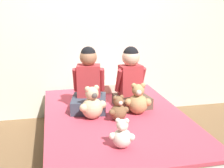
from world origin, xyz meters
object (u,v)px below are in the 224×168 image
teddy_bear_held_by_left_child (92,105)px  teddy_bear_between_children (118,110)px  child_on_left (89,85)px  teddy_bear_held_by_right_child (138,101)px  teddy_bear_at_foot_of_bed (122,135)px  pillow_at_headboard (101,87)px  child_on_right (131,81)px  bed (115,133)px

teddy_bear_held_by_left_child → teddy_bear_between_children: size_ratio=1.33×
child_on_left → teddy_bear_held_by_right_child: child_on_left is taller
teddy_bear_at_foot_of_bed → pillow_at_headboard: teddy_bear_at_foot_of_bed is taller
child_on_left → pillow_at_headboard: child_on_left is taller
child_on_left → teddy_bear_held_by_right_child: bearing=-16.9°
child_on_right → pillow_at_headboard: child_on_right is taller
child_on_right → teddy_bear_held_by_left_child: child_on_right is taller
teddy_bear_at_foot_of_bed → pillow_at_headboard: bearing=105.5°
child_on_right → pillow_at_headboard: 0.68m
pillow_at_headboard → child_on_right: bearing=-69.2°
teddy_bear_between_children → bed: bearing=74.7°
teddy_bear_held_by_right_child → teddy_bear_at_foot_of_bed: size_ratio=1.33×
teddy_bear_held_by_right_child → teddy_bear_at_foot_of_bed: 0.73m
teddy_bear_between_children → pillow_at_headboard: size_ratio=0.44×
bed → teddy_bear_held_by_left_child: (-0.24, -0.03, 0.33)m
child_on_left → teddy_bear_between_children: child_on_left is taller
child_on_right → teddy_bear_at_foot_of_bed: bearing=-117.8°
child_on_left → child_on_right: size_ratio=1.02×
teddy_bear_between_children → teddy_bear_at_foot_of_bed: bearing=-115.1°
bed → child_on_right: child_on_right is taller
teddy_bear_held_by_left_child → teddy_bear_between_children: 0.26m
bed → child_on_left: child_on_left is taller
bed → teddy_bear_at_foot_of_bed: teddy_bear_at_foot_of_bed is taller
pillow_at_headboard → child_on_left: bearing=-110.9°
teddy_bear_at_foot_of_bed → child_on_left: bearing=117.6°
bed → teddy_bear_held_by_right_child: size_ratio=6.30×
teddy_bear_between_children → child_on_right: bearing=43.6°
child_on_right → teddy_bear_at_foot_of_bed: child_on_right is taller
bed → teddy_bear_held_by_right_child: teddy_bear_held_by_right_child is taller
teddy_bear_held_by_right_child → child_on_left: bearing=163.5°
child_on_left → pillow_at_headboard: bearing=80.3°
child_on_right → pillow_at_headboard: bearing=103.0°
child_on_left → child_on_right: child_on_left is taller
bed → child_on_left: size_ratio=3.06×
teddy_bear_between_children → child_on_left: bearing=107.0°
teddy_bear_held_by_right_child → teddy_bear_held_by_left_child: bearing=-165.4°
teddy_bear_held_by_left_child → teddy_bear_held_by_right_child: size_ratio=1.03×
bed → child_on_right: 0.58m
teddy_bear_at_foot_of_bed → teddy_bear_held_by_right_child: bearing=82.3°
child_on_right → teddy_bear_held_by_right_child: 0.28m
bed → pillow_at_headboard: bearing=90.0°
teddy_bear_at_foot_of_bed → bed: bearing=100.7°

